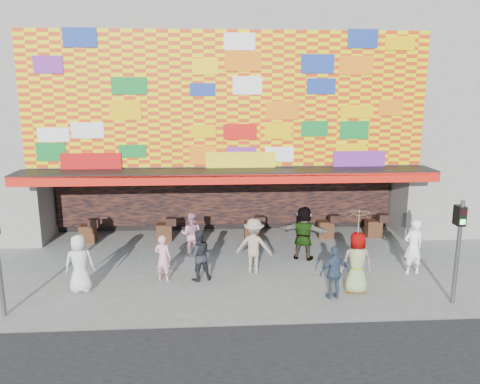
{
  "coord_description": "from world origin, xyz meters",
  "views": [
    {
      "loc": [
        -0.6,
        -13.4,
        5.97
      ],
      "look_at": [
        0.36,
        2.0,
        2.54
      ],
      "focal_mm": 35.0,
      "sensor_mm": 36.0,
      "label": 1
    }
  ],
  "objects_px": {
    "ped_g": "(357,263)",
    "ped_h": "(413,247)",
    "parasol": "(359,224)",
    "ped_d": "(254,246)",
    "signal_right": "(459,240)",
    "ped_f": "(304,233)",
    "ped_e": "(334,273)",
    "ped_c": "(198,255)",
    "ped_i": "(191,234)",
    "ped_a": "(80,263)",
    "ped_b": "(163,258)"
  },
  "relations": [
    {
      "from": "signal_right",
      "to": "ped_i",
      "type": "relative_size",
      "value": 1.87
    },
    {
      "from": "ped_b",
      "to": "ped_e",
      "type": "xyz_separation_m",
      "value": [
        5.06,
        -1.61,
        0.04
      ]
    },
    {
      "from": "ped_e",
      "to": "ped_f",
      "type": "distance_m",
      "value": 3.26
    },
    {
      "from": "ped_f",
      "to": "ped_b",
      "type": "bearing_deg",
      "value": 39.5
    },
    {
      "from": "parasol",
      "to": "ped_c",
      "type": "bearing_deg",
      "value": 165.63
    },
    {
      "from": "ped_b",
      "to": "ped_h",
      "type": "bearing_deg",
      "value": -160.94
    },
    {
      "from": "ped_g",
      "to": "parasol",
      "type": "relative_size",
      "value": 1.03
    },
    {
      "from": "ped_a",
      "to": "ped_g",
      "type": "distance_m",
      "value": 8.24
    },
    {
      "from": "ped_h",
      "to": "ped_i",
      "type": "relative_size",
      "value": 1.15
    },
    {
      "from": "parasol",
      "to": "ped_b",
      "type": "bearing_deg",
      "value": 168.01
    },
    {
      "from": "ped_e",
      "to": "ped_g",
      "type": "height_order",
      "value": "ped_g"
    },
    {
      "from": "signal_right",
      "to": "ped_e",
      "type": "bearing_deg",
      "value": 171.18
    },
    {
      "from": "signal_right",
      "to": "ped_e",
      "type": "relative_size",
      "value": 1.9
    },
    {
      "from": "ped_e",
      "to": "ped_i",
      "type": "distance_m",
      "value": 5.73
    },
    {
      "from": "ped_c",
      "to": "parasol",
      "type": "xyz_separation_m",
      "value": [
        4.7,
        -1.2,
        1.29
      ]
    },
    {
      "from": "signal_right",
      "to": "parasol",
      "type": "distance_m",
      "value": 2.7
    },
    {
      "from": "ped_f",
      "to": "parasol",
      "type": "distance_m",
      "value": 3.26
    },
    {
      "from": "ped_b",
      "to": "ped_h",
      "type": "height_order",
      "value": "ped_h"
    },
    {
      "from": "ped_h",
      "to": "parasol",
      "type": "height_order",
      "value": "parasol"
    },
    {
      "from": "parasol",
      "to": "ped_d",
      "type": "bearing_deg",
      "value": 149.44
    },
    {
      "from": "signal_right",
      "to": "ped_e",
      "type": "xyz_separation_m",
      "value": [
        -3.3,
        0.51,
        -1.07
      ]
    },
    {
      "from": "ped_d",
      "to": "ped_e",
      "type": "relative_size",
      "value": 1.16
    },
    {
      "from": "ped_c",
      "to": "ped_h",
      "type": "relative_size",
      "value": 0.9
    },
    {
      "from": "ped_b",
      "to": "ped_g",
      "type": "xyz_separation_m",
      "value": [
        5.82,
        -1.24,
        0.18
      ]
    },
    {
      "from": "ped_e",
      "to": "ped_f",
      "type": "bearing_deg",
      "value": -98.61
    },
    {
      "from": "parasol",
      "to": "ped_f",
      "type": "bearing_deg",
      "value": 109.71
    },
    {
      "from": "ped_f",
      "to": "ped_a",
      "type": "bearing_deg",
      "value": 38.3
    },
    {
      "from": "ped_h",
      "to": "ped_i",
      "type": "xyz_separation_m",
      "value": [
        -7.3,
        2.16,
        -0.12
      ]
    },
    {
      "from": "ped_b",
      "to": "ped_e",
      "type": "bearing_deg",
      "value": -179.16
    },
    {
      "from": "ped_f",
      "to": "ped_d",
      "type": "bearing_deg",
      "value": 52.29
    },
    {
      "from": "ped_g",
      "to": "ped_i",
      "type": "distance_m",
      "value": 6.1
    },
    {
      "from": "ped_d",
      "to": "ped_h",
      "type": "relative_size",
      "value": 1.0
    },
    {
      "from": "signal_right",
      "to": "ped_d",
      "type": "relative_size",
      "value": 1.63
    },
    {
      "from": "ped_f",
      "to": "ped_g",
      "type": "height_order",
      "value": "ped_f"
    },
    {
      "from": "ped_a",
      "to": "ped_c",
      "type": "relative_size",
      "value": 1.06
    },
    {
      "from": "ped_a",
      "to": "ped_b",
      "type": "bearing_deg",
      "value": -173.65
    },
    {
      "from": "ped_d",
      "to": "ped_f",
      "type": "height_order",
      "value": "ped_f"
    },
    {
      "from": "ped_g",
      "to": "ped_h",
      "type": "distance_m",
      "value": 2.63
    },
    {
      "from": "ped_f",
      "to": "ped_i",
      "type": "xyz_separation_m",
      "value": [
        -3.99,
        0.6,
        -0.16
      ]
    },
    {
      "from": "ped_c",
      "to": "ped_d",
      "type": "xyz_separation_m",
      "value": [
        1.8,
        0.51,
        0.09
      ]
    },
    {
      "from": "ped_d",
      "to": "ped_g",
      "type": "xyz_separation_m",
      "value": [
        2.9,
        -1.71,
        0.01
      ]
    },
    {
      "from": "ped_e",
      "to": "ped_h",
      "type": "height_order",
      "value": "ped_h"
    },
    {
      "from": "ped_a",
      "to": "ped_i",
      "type": "distance_m",
      "value": 4.31
    },
    {
      "from": "ped_e",
      "to": "ped_d",
      "type": "bearing_deg",
      "value": -57.58
    },
    {
      "from": "ped_i",
      "to": "ped_c",
      "type": "bearing_deg",
      "value": 107.52
    },
    {
      "from": "signal_right",
      "to": "ped_g",
      "type": "bearing_deg",
      "value": 160.69
    },
    {
      "from": "ped_f",
      "to": "parasol",
      "type": "xyz_separation_m",
      "value": [
        1.03,
        -2.87,
        1.16
      ]
    },
    {
      "from": "ped_b",
      "to": "ped_h",
      "type": "relative_size",
      "value": 0.81
    },
    {
      "from": "ped_b",
      "to": "ped_e",
      "type": "distance_m",
      "value": 5.31
    },
    {
      "from": "ped_d",
      "to": "parasol",
      "type": "xyz_separation_m",
      "value": [
        2.9,
        -1.71,
        1.21
      ]
    }
  ]
}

